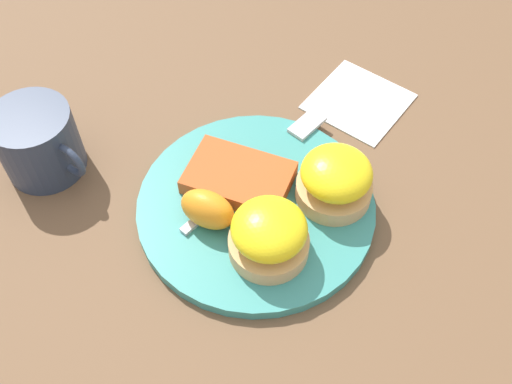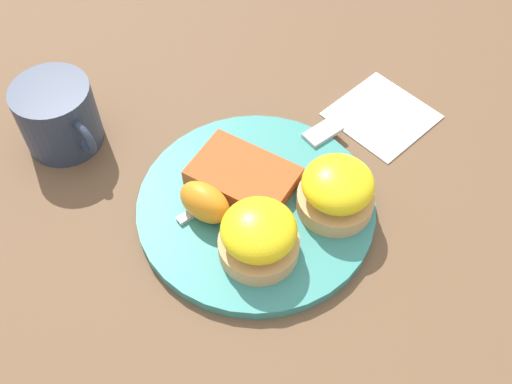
{
  "view_description": "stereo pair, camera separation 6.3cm",
  "coord_description": "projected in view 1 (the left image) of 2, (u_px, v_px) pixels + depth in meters",
  "views": [
    {
      "loc": [
        0.22,
        -0.3,
        0.55
      ],
      "look_at": [
        0.0,
        0.0,
        0.03
      ],
      "focal_mm": 42.0,
      "sensor_mm": 36.0,
      "label": 1
    },
    {
      "loc": [
        0.26,
        -0.26,
        0.55
      ],
      "look_at": [
        0.0,
        0.0,
        0.03
      ],
      "focal_mm": 42.0,
      "sensor_mm": 36.0,
      "label": 2
    }
  ],
  "objects": [
    {
      "name": "plate",
      "position": [
        256.0,
        206.0,
        0.66
      ],
      "size": [
        0.26,
        0.26,
        0.01
      ],
      "primitive_type": "cylinder",
      "color": "teal",
      "rests_on": "ground_plane"
    },
    {
      "name": "sandwich_benedict_left",
      "position": [
        269.0,
        235.0,
        0.59
      ],
      "size": [
        0.08,
        0.08,
        0.06
      ],
      "color": "tan",
      "rests_on": "plate"
    },
    {
      "name": "sandwich_benedict_right",
      "position": [
        335.0,
        179.0,
        0.63
      ],
      "size": [
        0.08,
        0.08,
        0.06
      ],
      "color": "tan",
      "rests_on": "plate"
    },
    {
      "name": "orange_wedge",
      "position": [
        208.0,
        209.0,
        0.62
      ],
      "size": [
        0.07,
        0.05,
        0.04
      ],
      "primitive_type": "ellipsoid",
      "rotation": [
        0.0,
        0.0,
        0.16
      ],
      "color": "orange",
      "rests_on": "plate"
    },
    {
      "name": "ground_plane",
      "position": [
        256.0,
        210.0,
        0.66
      ],
      "size": [
        1.1,
        1.1,
        0.0
      ],
      "primitive_type": "plane",
      "color": "brown"
    },
    {
      "name": "hashbrown_patty",
      "position": [
        239.0,
        178.0,
        0.66
      ],
      "size": [
        0.13,
        0.1,
        0.02
      ],
      "primitive_type": "cube",
      "rotation": [
        0.0,
        0.0,
        0.25
      ],
      "color": "#BC5325",
      "rests_on": "plate"
    },
    {
      "name": "cup",
      "position": [
        39.0,
        142.0,
        0.67
      ],
      "size": [
        0.12,
        0.09,
        0.08
      ],
      "color": "#2D384C",
      "rests_on": "ground_plane"
    },
    {
      "name": "napkin",
      "position": [
        359.0,
        101.0,
        0.76
      ],
      "size": [
        0.11,
        0.11,
        0.0
      ],
      "primitive_type": "cube",
      "rotation": [
        0.0,
        0.0,
        -0.03
      ],
      "color": "white",
      "rests_on": "ground_plane"
    },
    {
      "name": "fork",
      "position": [
        266.0,
        161.0,
        0.68
      ],
      "size": [
        0.04,
        0.23,
        0.0
      ],
      "color": "silver",
      "rests_on": "plate"
    }
  ]
}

